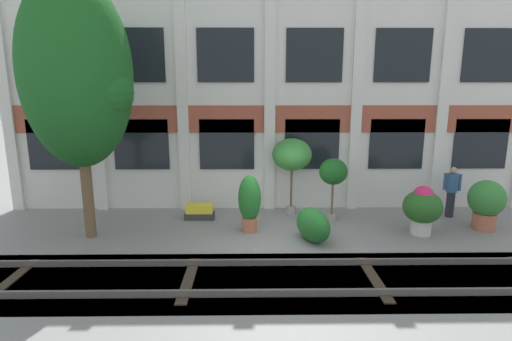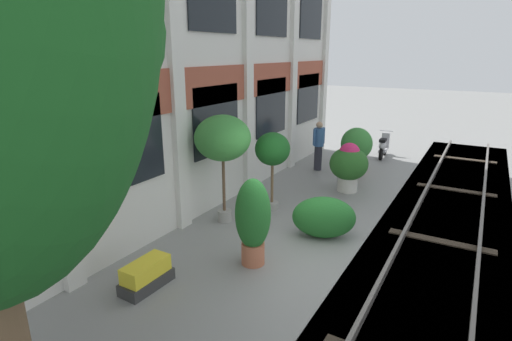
% 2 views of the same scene
% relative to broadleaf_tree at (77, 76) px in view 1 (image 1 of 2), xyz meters
% --- Properties ---
extents(ground_plane, '(80.00, 80.00, 0.00)m').
position_rel_broadleaf_tree_xyz_m(ground_plane, '(5.17, -0.28, -4.43)').
color(ground_plane, gray).
extents(apartment_facade, '(17.64, 0.64, 8.89)m').
position_rel_broadleaf_tree_xyz_m(apartment_facade, '(5.17, 2.86, -0.02)').
color(apartment_facade, silver).
rests_on(apartment_facade, ground).
extents(rail_tracks, '(25.28, 2.80, 0.43)m').
position_rel_broadleaf_tree_xyz_m(rail_tracks, '(5.17, -2.66, -4.57)').
color(rail_tracks, '#5B5449').
rests_on(rail_tracks, ground).
extents(broadleaf_tree, '(2.98, 2.84, 7.04)m').
position_rel_broadleaf_tree_xyz_m(broadleaf_tree, '(0.00, 0.00, 0.00)').
color(broadleaf_tree, brown).
rests_on(broadleaf_tree, ground).
extents(potted_plant_glazed_jar, '(1.03, 1.03, 1.48)m').
position_rel_broadleaf_tree_xyz_m(potted_plant_glazed_jar, '(11.48, 0.46, -3.60)').
color(potted_plant_glazed_jar, '#B76647').
rests_on(potted_plant_glazed_jar, ground).
extents(potted_plant_ribbed_drum, '(0.66, 0.66, 1.69)m').
position_rel_broadleaf_tree_xyz_m(potted_plant_ribbed_drum, '(4.50, 0.34, -3.49)').
color(potted_plant_ribbed_drum, '#B76647').
rests_on(potted_plant_ribbed_drum, ground).
extents(potted_plant_stone_basin, '(1.09, 1.09, 1.42)m').
position_rel_broadleaf_tree_xyz_m(potted_plant_stone_basin, '(9.42, 0.07, -3.63)').
color(potted_plant_stone_basin, beige).
rests_on(potted_plant_stone_basin, ground).
extents(potted_plant_square_trough, '(0.95, 0.46, 0.49)m').
position_rel_broadleaf_tree_xyz_m(potted_plant_square_trough, '(2.89, 1.49, -4.20)').
color(potted_plant_square_trough, '#333333').
rests_on(potted_plant_square_trough, ground).
extents(potted_plant_low_pan, '(1.28, 1.28, 2.54)m').
position_rel_broadleaf_tree_xyz_m(potted_plant_low_pan, '(5.87, 1.93, -2.45)').
color(potted_plant_low_pan, gray).
rests_on(potted_plant_low_pan, ground).
extents(potted_plant_tall_urn, '(0.87, 0.87, 1.99)m').
position_rel_broadleaf_tree_xyz_m(potted_plant_tall_urn, '(7.10, 1.30, -2.91)').
color(potted_plant_tall_urn, gray).
rests_on(potted_plant_tall_urn, ground).
extents(resident_by_doorway, '(0.50, 0.34, 1.66)m').
position_rel_broadleaf_tree_xyz_m(resident_by_doorway, '(11.02, 1.61, -3.55)').
color(resident_by_doorway, '#282833').
rests_on(resident_by_doorway, ground).
extents(topiary_hedge, '(1.16, 1.52, 0.92)m').
position_rel_broadleaf_tree_xyz_m(topiary_hedge, '(6.23, -0.41, -3.98)').
color(topiary_hedge, '#236B28').
rests_on(topiary_hedge, ground).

